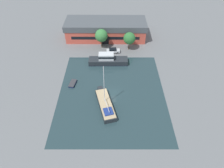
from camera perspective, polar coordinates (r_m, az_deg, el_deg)
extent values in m
plane|color=slate|center=(55.01, 0.00, -2.56)|extent=(440.00, 440.00, 0.00)
cube|color=#23383D|center=(55.01, 0.00, -2.56)|extent=(28.69, 34.05, 0.01)
cube|color=#C64C3D|center=(78.77, -1.68, 14.67)|extent=(29.20, 10.66, 4.55)
cube|color=#474C51|center=(77.28, -1.73, 16.85)|extent=(30.08, 10.98, 2.11)
cube|color=black|center=(74.51, -1.80, 12.33)|extent=(2.40, 0.08, 3.18)
cube|color=black|center=(74.06, -1.81, 12.94)|extent=(24.75, 0.23, 1.14)
cylinder|color=brown|center=(72.67, -2.89, 11.44)|extent=(0.30, 0.30, 3.14)
sphere|color=#387A3D|center=(71.08, -2.98, 13.66)|extent=(4.39, 4.39, 4.39)
cylinder|color=brown|center=(71.80, 4.94, 10.79)|extent=(0.27, 0.27, 2.89)
sphere|color=#2D6B33|center=(70.29, 5.09, 12.87)|extent=(4.12, 4.12, 4.12)
cube|color=silver|center=(70.36, 0.43, 9.46)|extent=(4.70, 2.11, 0.71)
cube|color=black|center=(70.01, 0.28, 9.89)|extent=(2.49, 1.75, 0.56)
cube|color=black|center=(70.10, 1.27, 9.90)|extent=(0.13, 1.46, 0.45)
cylinder|color=black|center=(71.32, 1.54, 9.62)|extent=(0.61, 0.24, 0.60)
cylinder|color=black|center=(69.96, 1.65, 8.90)|extent=(0.61, 0.24, 0.60)
cylinder|color=black|center=(71.16, -0.78, 9.55)|extent=(0.61, 0.24, 0.60)
cylinder|color=black|center=(69.80, -0.71, 8.83)|extent=(0.61, 0.24, 0.60)
cube|color=#23282D|center=(51.17, -1.82, -5.99)|extent=(5.76, 11.19, 1.26)
cube|color=#23282D|center=(55.24, -3.28, -1.50)|extent=(1.65, 1.52, 1.26)
cube|color=tan|center=(50.67, -1.84, -5.48)|extent=(5.53, 10.74, 0.08)
cylinder|color=silver|center=(47.30, -2.21, -0.29)|extent=(0.16, 0.16, 10.96)
cylinder|color=silver|center=(48.77, -1.42, -5.94)|extent=(1.37, 4.71, 0.12)
cube|color=navy|center=(48.63, -1.02, -7.83)|extent=(2.69, 2.84, 0.30)
cube|color=#23282D|center=(65.04, -1.00, 6.58)|extent=(12.54, 3.50, 1.64)
cube|color=black|center=(65.44, -0.99, 6.09)|extent=(12.66, 3.57, 0.18)
cube|color=silver|center=(64.01, -1.58, 7.90)|extent=(4.77, 2.49, 2.00)
cube|color=black|center=(63.89, -1.59, 8.04)|extent=(4.87, 2.56, 0.64)
cube|color=#19234C|center=(58.52, -11.10, 0.12)|extent=(2.02, 3.45, 0.48)
cube|color=#333338|center=(58.33, -11.14, 0.32)|extent=(2.13, 3.59, 0.08)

